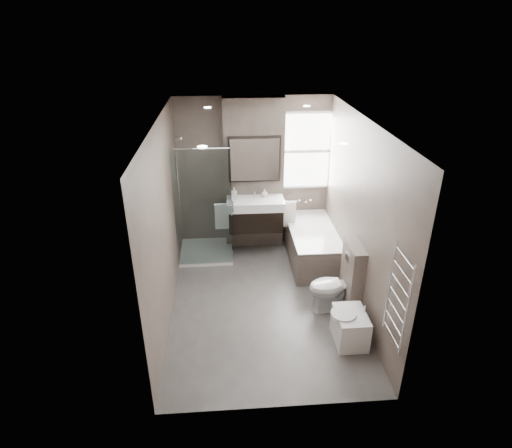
{
  "coord_description": "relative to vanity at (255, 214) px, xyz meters",
  "views": [
    {
      "loc": [
        -0.49,
        -5.1,
        3.74
      ],
      "look_at": [
        -0.09,
        0.15,
        1.17
      ],
      "focal_mm": 30.0,
      "sensor_mm": 36.0,
      "label": 1
    }
  ],
  "objects": [
    {
      "name": "toilet",
      "position": [
        0.97,
        -1.68,
        -0.38
      ],
      "size": [
        0.75,
        0.49,
        0.72
      ],
      "primitive_type": "imported",
      "rotation": [
        0.0,
        0.0,
        -1.44
      ],
      "color": "white",
      "rests_on": "ground"
    },
    {
      "name": "room",
      "position": [
        0.0,
        -1.43,
        0.56
      ],
      "size": [
        2.7,
        3.9,
        2.7
      ],
      "color": "#4C4846",
      "rests_on": "ground"
    },
    {
      "name": "towel_right",
      "position": [
        0.56,
        -0.02,
        -0.02
      ],
      "size": [
        0.24,
        0.06,
        0.44
      ],
      "primitive_type": "cube",
      "color": "white",
      "rests_on": "vanity_pier"
    },
    {
      "name": "vanity_pier",
      "position": [
        0.0,
        0.35,
        0.56
      ],
      "size": [
        1.0,
        0.25,
        2.6
      ],
      "primitive_type": "cube",
      "color": "brown",
      "rests_on": "ground"
    },
    {
      "name": "soap_bottle_a",
      "position": [
        -0.35,
        0.05,
        0.36
      ],
      "size": [
        0.09,
        0.09,
        0.2
      ],
      "primitive_type": "imported",
      "color": "white",
      "rests_on": "vanity"
    },
    {
      "name": "towel_radiator",
      "position": [
        1.25,
        -3.03,
        0.38
      ],
      "size": [
        0.03,
        0.49,
        1.1
      ],
      "color": "silver",
      "rests_on": "room"
    },
    {
      "name": "vanity",
      "position": [
        0.0,
        0.0,
        0.0
      ],
      "size": [
        0.95,
        0.47,
        0.66
      ],
      "color": "black",
      "rests_on": "vanity_pier"
    },
    {
      "name": "soap_bottle_b",
      "position": [
        0.16,
        0.11,
        0.33
      ],
      "size": [
        0.11,
        0.11,
        0.14
      ],
      "primitive_type": "imported",
      "color": "white",
      "rests_on": "vanity"
    },
    {
      "name": "bidet",
      "position": [
        1.01,
        -2.36,
        -0.52
      ],
      "size": [
        0.45,
        0.52,
        0.54
      ],
      "color": "white",
      "rests_on": "ground"
    },
    {
      "name": "towel_left",
      "position": [
        -0.56,
        -0.02,
        -0.02
      ],
      "size": [
        0.24,
        0.06,
        0.44
      ],
      "primitive_type": "cube",
      "color": "white",
      "rests_on": "vanity_pier"
    },
    {
      "name": "window",
      "position": [
        0.9,
        0.45,
        0.93
      ],
      "size": [
        0.98,
        0.06,
        1.33
      ],
      "color": "white",
      "rests_on": "room"
    },
    {
      "name": "bathtub",
      "position": [
        0.92,
        -0.33,
        -0.43
      ],
      "size": [
        0.75,
        1.6,
        0.57
      ],
      "color": "brown",
      "rests_on": "ground"
    },
    {
      "name": "cistern_box",
      "position": [
        1.21,
        -1.68,
        -0.24
      ],
      "size": [
        0.19,
        0.55,
        1.0
      ],
      "color": "brown",
      "rests_on": "ground"
    },
    {
      "name": "mirror_cabinet",
      "position": [
        0.0,
        0.19,
        0.89
      ],
      "size": [
        0.86,
        0.08,
        0.76
      ],
      "color": "black",
      "rests_on": "vanity_pier"
    },
    {
      "name": "shower_enclosure",
      "position": [
        -0.75,
        -0.08,
        -0.25
      ],
      "size": [
        0.9,
        0.9,
        2.0
      ],
      "color": "white",
      "rests_on": "ground"
    }
  ]
}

